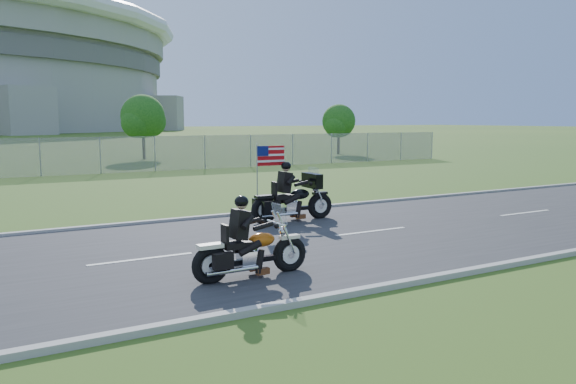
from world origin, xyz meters
TOP-DOWN VIEW (x-y plane):
  - ground at (0.00, 0.00)m, footprint 420.00×420.00m
  - road at (0.00, 0.00)m, footprint 120.00×8.00m
  - curb_north at (0.00, 4.05)m, footprint 120.00×0.18m
  - curb_south at (0.00, -4.05)m, footprint 120.00×0.18m
  - tree_fence_near at (6.04, 30.04)m, footprint 3.52×3.28m
  - tree_fence_far at (22.04, 28.03)m, footprint 3.08×2.87m
  - motorcycle_lead at (-0.58, -2.30)m, footprint 2.35×0.58m
  - motorcycle_follow at (2.99, 2.39)m, footprint 2.62×0.86m

SIDE VIEW (x-z plane):
  - ground at x=0.00m, z-range 0.00..0.00m
  - road at x=0.00m, z-range 0.00..0.04m
  - curb_north at x=0.00m, z-range -0.01..0.11m
  - curb_south at x=0.00m, z-range -0.01..0.11m
  - motorcycle_lead at x=-0.58m, z-range -0.29..1.29m
  - motorcycle_follow at x=2.99m, z-range -0.49..1.69m
  - tree_fence_far at x=22.04m, z-range 0.54..4.74m
  - tree_fence_near at x=6.04m, z-range 0.60..5.35m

